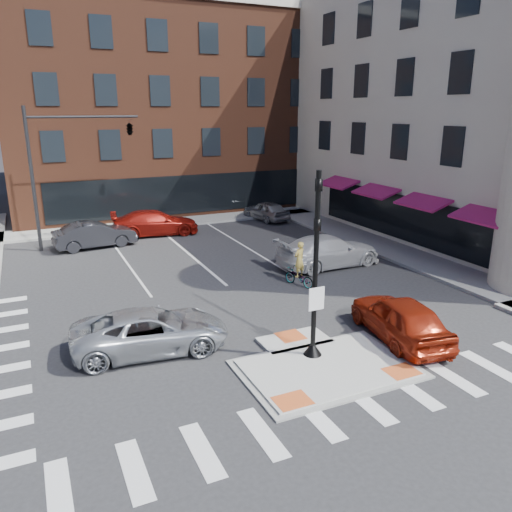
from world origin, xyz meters
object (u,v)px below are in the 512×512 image
bg_car_dark (95,235)px  bg_car_silver (266,210)px  white_pickup (329,251)px  cyclist (299,271)px  bg_car_red (155,223)px  silver_suv (151,331)px  red_sedan (400,318)px

bg_car_dark → bg_car_silver: size_ratio=1.12×
white_pickup → bg_car_silver: size_ratio=1.35×
bg_car_silver → cyclist: (-4.84, -13.39, -0.00)m
bg_car_silver → bg_car_red: size_ratio=0.76×
silver_suv → bg_car_dark: 14.32m
bg_car_dark → bg_car_red: bearing=-74.9°
white_pickup → cyclist: cyclist is taller
white_pickup → cyclist: 3.50m
red_sedan → cyclist: size_ratio=2.22×
white_pickup → bg_car_red: size_ratio=1.02×
white_pickup → bg_car_dark: (-10.43, 8.83, -0.05)m
silver_suv → bg_car_red: (4.05, 15.87, 0.08)m
silver_suv → bg_car_red: bg_car_red is taller
red_sedan → white_pickup: white_pickup is taller
white_pickup → bg_car_red: white_pickup is taller
bg_car_silver → bg_car_red: bearing=-3.0°
bg_car_red → cyclist: cyclist is taller
bg_car_silver → cyclist: 14.24m
silver_suv → red_sedan: 8.61m
white_pickup → cyclist: bearing=122.2°
silver_suv → red_sedan: bearing=-102.4°
silver_suv → bg_car_silver: size_ratio=1.24×
bg_car_silver → bg_car_red: 8.50m
bg_car_silver → cyclist: size_ratio=1.98×
silver_suv → white_pickup: (10.53, 5.49, 0.09)m
silver_suv → bg_car_silver: silver_suv is taller
cyclist → red_sedan: bearing=74.5°
silver_suv → white_pickup: size_ratio=0.92×
red_sedan → white_pickup: size_ratio=0.83×
red_sedan → white_pickup: bearing=-96.6°
white_pickup → bg_car_dark: bearing=47.3°
bg_car_dark → cyclist: 13.19m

